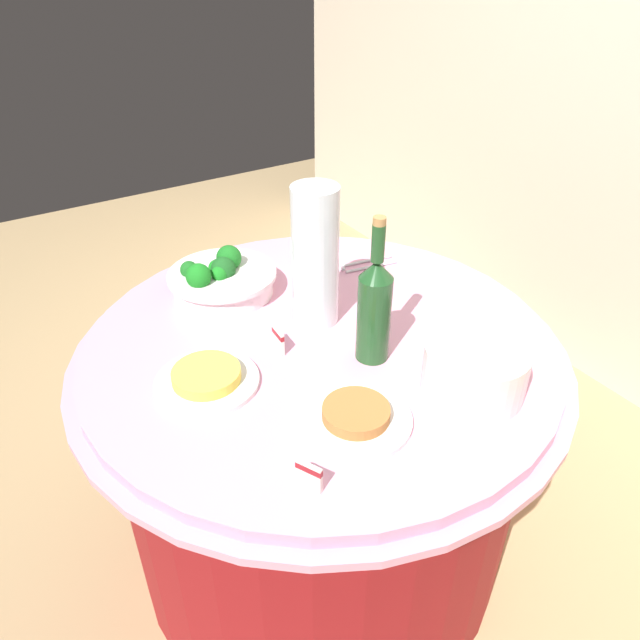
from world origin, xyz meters
TOP-DOWN VIEW (x-y plane):
  - ground_plane at (0.00, 0.00)m, footprint 6.00×6.00m
  - buffet_table at (0.00, 0.00)m, footprint 1.16×1.16m
  - broccoli_bowl at (-0.31, -0.11)m, footprint 0.28×0.28m
  - plate_stack at (0.33, 0.16)m, footprint 0.21×0.21m
  - wine_bottle at (0.12, 0.06)m, footprint 0.07×0.07m
  - decorative_fruit_vase at (-0.07, 0.03)m, footprint 0.11×0.11m
  - serving_tongs at (-0.23, 0.30)m, footprint 0.07×0.17m
  - food_plate_peanuts at (0.28, -0.09)m, footprint 0.22×0.22m
  - food_plate_fried_egg at (0.02, -0.29)m, footprint 0.22×0.22m
  - label_placard_front at (-0.01, -0.11)m, footprint 0.05×0.01m
  - label_placard_mid at (0.37, -0.25)m, footprint 0.05×0.03m

SIDE VIEW (x-z plane):
  - ground_plane at x=0.00m, z-range 0.00..0.00m
  - buffet_table at x=0.00m, z-range 0.01..0.75m
  - serving_tongs at x=-0.23m, z-range 0.74..0.75m
  - food_plate_peanuts at x=0.28m, z-range 0.74..0.77m
  - food_plate_fried_egg at x=0.02m, z-range 0.74..0.77m
  - label_placard_front at x=-0.01m, z-range 0.74..0.80m
  - label_placard_mid at x=0.37m, z-range 0.74..0.80m
  - broccoli_bowl at x=-0.31m, z-range 0.72..0.84m
  - plate_stack at x=0.33m, z-range 0.74..0.85m
  - wine_bottle at x=0.12m, z-range 0.70..1.04m
  - decorative_fruit_vase at x=-0.07m, z-range 0.73..1.07m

